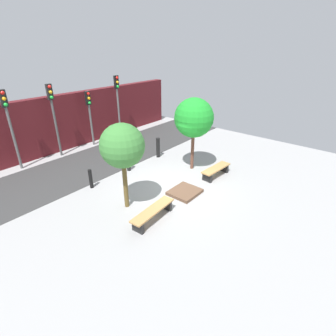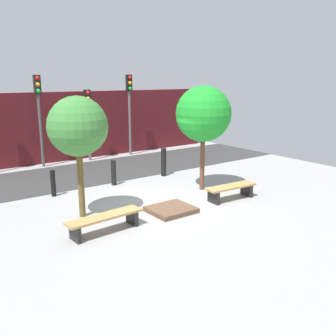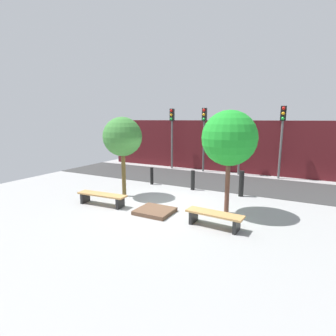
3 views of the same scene
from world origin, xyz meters
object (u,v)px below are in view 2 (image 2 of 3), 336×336
object	(u,v)px
tree_behind_right_bench	(203,114)
traffic_light_mid_west	(39,104)
bench_right	(231,189)
bollard_center	(164,162)
bench_left	(105,220)
traffic_light_mid_east	(88,112)
tree_behind_left_bench	(78,127)
bollard_far_left	(53,183)
traffic_light_east	(129,100)
bollard_left	(114,173)
planter_bed	(171,210)

from	to	relation	value
tree_behind_right_bench	traffic_light_mid_west	bearing A→B (deg)	116.43
bench_right	bollard_center	distance (m)	3.63
bench_left	traffic_light_mid_east	size ratio (longest dim) A/B	0.62
tree_behind_left_bench	bollard_far_left	distance (m)	3.05
bench_right	bollard_center	bearing A→B (deg)	93.92
tree_behind_right_bench	bench_right	bearing A→B (deg)	-90.00
bench_left	bench_right	xyz separation A→B (m)	(4.38, -0.00, -0.00)
bench_right	traffic_light_east	size ratio (longest dim) A/B	0.45
bollard_far_left	bollard_center	size ratio (longest dim) A/B	0.79
tree_behind_left_bench	traffic_light_mid_west	xyz separation A→B (m)	(1.10, 6.60, 0.18)
tree_behind_right_bench	bench_left	bearing A→B (deg)	-162.62
bollard_far_left	traffic_light_east	distance (m)	7.33
bollard_left	bollard_center	distance (m)	2.19
tree_behind_left_bench	bollard_left	size ratio (longest dim) A/B	3.65
tree_behind_left_bench	traffic_light_mid_east	distance (m)	7.37
bench_left	tree_behind_right_bench	xyz separation A→B (m)	(4.38, 1.37, 2.25)
bollard_far_left	traffic_light_east	world-z (taller)	traffic_light_east
bollard_far_left	traffic_light_mid_west	bearing A→B (deg)	75.76
planter_bed	tree_behind_right_bench	world-z (taller)	tree_behind_right_bench
tree_behind_left_bench	tree_behind_right_bench	size ratio (longest dim) A/B	0.94
bench_right	tree_behind_right_bench	size ratio (longest dim) A/B	0.50
bench_right	tree_behind_right_bench	distance (m)	2.63
bench_left	bollard_far_left	world-z (taller)	bollard_far_left
bollard_far_left	traffic_light_mid_west	size ratio (longest dim) A/B	0.22
traffic_light_east	bollard_far_left	bearing A→B (deg)	-141.55
tree_behind_left_bench	bollard_center	world-z (taller)	tree_behind_left_bench
bollard_left	traffic_light_mid_west	distance (m)	4.99
bench_left	bollard_center	bearing A→B (deg)	35.65
bench_left	tree_behind_right_bench	bearing A→B (deg)	13.40
planter_bed	bollard_far_left	xyz separation A→B (m)	(-2.19, 3.43, 0.36)
bench_left	planter_bed	bearing A→B (deg)	1.24
bench_left	traffic_light_mid_east	xyz separation A→B (m)	(3.28, 7.97, 1.92)
bench_right	traffic_light_mid_east	distance (m)	8.27
bollard_far_left	bollard_left	xyz separation A→B (m)	(2.19, 0.00, 0.02)
bench_right	tree_behind_left_bench	distance (m)	5.07
bench_left	bollard_far_left	size ratio (longest dim) A/B	2.33
bollard_left	bollard_far_left	bearing A→B (deg)	180.00
tree_behind_right_bench	bollard_left	xyz separation A→B (m)	(-2.19, 2.26, -2.12)
tree_behind_left_bench	bollard_center	distance (m)	5.29
bollard_far_left	bollard_center	world-z (taller)	bollard_center
planter_bed	traffic_light_east	distance (m)	8.82
tree_behind_left_bench	bollard_center	size ratio (longest dim) A/B	3.02
bench_right	traffic_light_mid_west	size ratio (longest dim) A/B	0.46
tree_behind_left_bench	traffic_light_east	size ratio (longest dim) A/B	0.85
bench_left	bollard_far_left	bearing A→B (deg)	86.08
tree_behind_left_bench	bollard_far_left	bearing A→B (deg)	90.09
bench_left	tree_behind_left_bench	xyz separation A→B (m)	(-0.00, 1.37, 2.15)
bench_left	bench_right	world-z (taller)	bench_right
bench_left	traffic_light_east	xyz separation A→B (m)	(5.46, 7.97, 2.34)
tree_behind_right_bench	bollard_center	bearing A→B (deg)	89.91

